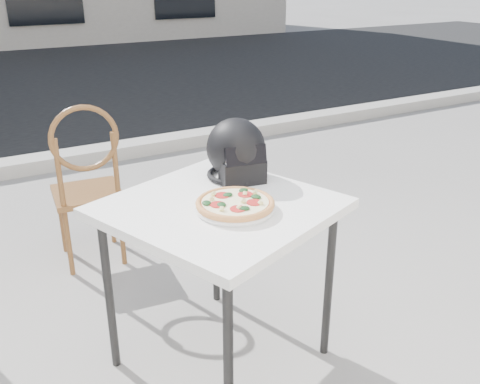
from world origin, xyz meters
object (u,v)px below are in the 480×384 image
cafe_table_main (220,219)px  plate (235,208)px  pizza (235,203)px  helmet (237,152)px  cafe_chair_main (87,178)px

cafe_table_main → plate: plate is taller
cafe_table_main → pizza: pizza is taller
plate → cafe_table_main: bearing=103.5°
helmet → cafe_chair_main: helmet is taller
cafe_table_main → pizza: (0.02, -0.09, 0.10)m
plate → helmet: 0.37m
helmet → cafe_chair_main: (-0.46, 0.92, -0.34)m
pizza → cafe_chair_main: size_ratio=0.40×
pizza → helmet: bearing=59.9°
helmet → cafe_chair_main: 1.08m
plate → cafe_chair_main: bearing=103.0°
cafe_table_main → helmet: size_ratio=3.37×
helmet → cafe_chair_main: bearing=125.4°
pizza → cafe_chair_main: bearing=103.0°
pizza → plate: bearing=-88.0°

